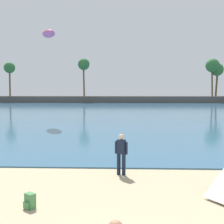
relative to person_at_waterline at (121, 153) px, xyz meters
The scene contains 5 objects.
sea 55.55m from the person_at_waterline, 90.10° to the left, with size 220.00×109.27×0.06m, color #33607F.
palm_headland 70.29m from the person_at_waterline, 89.12° to the left, with size 115.28×6.00×12.25m.
person_at_waterline is the anchor object (origin of this frame).
backpack_by_trailer 4.46m from the person_at_waterline, 126.63° to the right, with size 0.37×0.37×0.44m.
kite_aloft_high_over_bay 21.40m from the person_at_waterline, 112.24° to the left, with size 3.54×1.20×0.49m, color #EA5693.
Camera 1 is at (0.19, -3.73, 3.43)m, focal length 47.77 mm.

